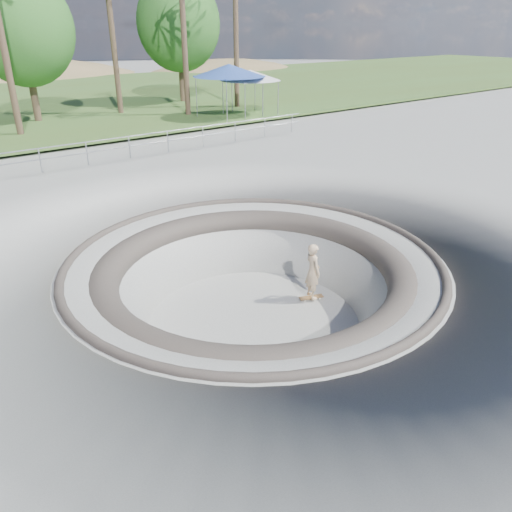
{
  "coord_description": "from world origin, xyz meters",
  "views": [
    {
      "loc": [
        -7.45,
        -9.73,
        5.82
      ],
      "look_at": [
        0.34,
        0.33,
        -0.1
      ],
      "focal_mm": 35.0,
      "sensor_mm": 36.0,
      "label": 1
    }
  ],
  "objects": [
    {
      "name": "bushy_tree_right",
      "position": [
        13.25,
        26.46,
        5.88
      ],
      "size": [
        6.38,
        5.8,
        9.2
      ],
      "color": "brown",
      "rests_on": "ground"
    },
    {
      "name": "bushy_tree_mid",
      "position": [
        1.44,
        24.3,
        5.56
      ],
      "size": [
        6.03,
        5.48,
        8.69
      ],
      "color": "brown",
      "rests_on": "ground"
    },
    {
      "name": "safety_railing",
      "position": [
        0.0,
        12.0,
        0.69
      ],
      "size": [
        25.0,
        0.06,
        1.03
      ],
      "color": "#95979D",
      "rests_on": "ground"
    },
    {
      "name": "canopy_white",
      "position": [
        13.56,
        18.0,
        2.77
      ],
      "size": [
        5.63,
        5.63,
        2.85
      ],
      "color": "#95979D",
      "rests_on": "ground"
    },
    {
      "name": "skateboard",
      "position": [
        2.13,
        -0.16,
        -1.84
      ],
      "size": [
        0.78,
        0.47,
        0.08
      ],
      "color": "olive",
      "rests_on": "ground"
    },
    {
      "name": "skate_bowl",
      "position": [
        0.0,
        0.0,
        -1.83
      ],
      "size": [
        14.0,
        14.0,
        4.1
      ],
      "color": "#A8A8A3",
      "rests_on": "ground"
    },
    {
      "name": "skater",
      "position": [
        2.13,
        -0.16,
        -0.94
      ],
      "size": [
        0.58,
        0.73,
        1.77
      ],
      "primitive_type": "imported",
      "rotation": [
        0.0,
        0.0,
        1.31
      ],
      "color": "#D1AF87",
      "rests_on": "skateboard"
    },
    {
      "name": "canopy_blue",
      "position": [
        11.87,
        18.0,
        3.15
      ],
      "size": [
        6.46,
        6.46,
        3.28
      ],
      "color": "#95979D",
      "rests_on": "ground"
    },
    {
      "name": "ground",
      "position": [
        0.0,
        0.0,
        0.0
      ],
      "size": [
        180.0,
        180.0,
        0.0
      ],
      "primitive_type": "plane",
      "color": "#A8A8A3",
      "rests_on": "ground"
    }
  ]
}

